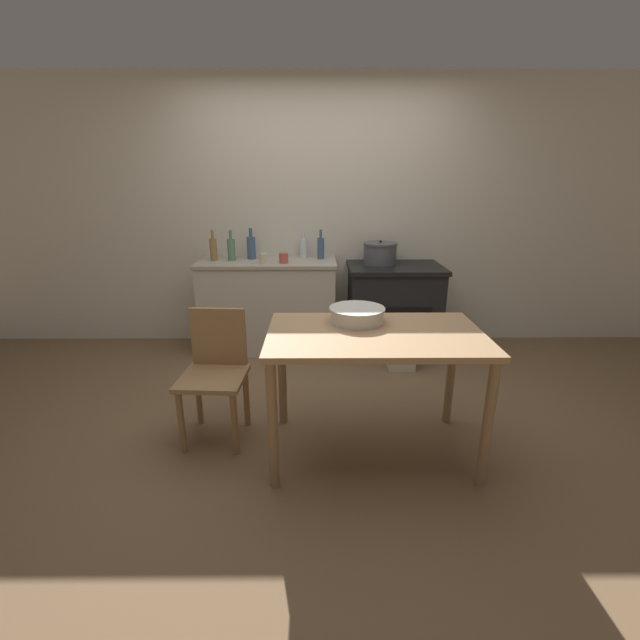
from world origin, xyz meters
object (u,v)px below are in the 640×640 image
mixing_bowl_large (357,314)px  cup_center_right (264,259)px  work_table (375,349)px  bottle_far_left (303,248)px  stove (393,308)px  flour_sack (402,351)px  stock_pot (380,253)px  bottle_mid_left (251,247)px  bottle_center_left (213,249)px  bottle_center (231,249)px  chair (216,370)px  bottle_left (321,248)px  cup_mid_right (284,258)px

mixing_bowl_large → cup_center_right: cup_center_right is taller
work_table → mixing_bowl_large: size_ratio=3.64×
bottle_far_left → stove: bearing=-15.1°
flour_sack → stock_pot: stock_pot is taller
mixing_bowl_large → bottle_mid_left: bottle_mid_left is taller
flour_sack → bottle_center_left: bearing=162.7°
mixing_bowl_large → bottle_center: bottle_center is taller
flour_sack → chair: bearing=-144.6°
stove → flour_sack: 0.54m
work_table → bottle_left: size_ratio=4.44×
stove → flour_sack: bearing=-88.6°
bottle_left → bottle_center: size_ratio=0.99×
flour_sack → stove: bearing=91.4°
stove → cup_mid_right: 1.16m
flour_sack → bottle_center: size_ratio=1.18×
flour_sack → cup_mid_right: bearing=159.4°
bottle_mid_left → bottle_center_left: 0.35m
flour_sack → bottle_mid_left: (-1.38, 0.62, 0.83)m
bottle_mid_left → cup_center_right: size_ratio=3.09×
flour_sack → mixing_bowl_large: bearing=-116.3°
bottle_center → bottle_mid_left: bearing=21.4°
stove → cup_center_right: cup_center_right is taller
flour_sack → bottle_center: bearing=160.6°
bottle_left → stock_pot: bearing=-7.5°
bottle_far_left → bottle_left: 0.19m
stock_pot → bottle_center_left: bottle_center_left is taller
chair → stock_pot: (1.25, 1.55, 0.49)m
chair → bottle_center_left: bottle_center_left is taller
stove → flour_sack: size_ratio=2.67×
bottle_center → mixing_bowl_large: bearing=-56.1°
chair → bottle_far_left: size_ratio=3.36×
flour_sack → mixing_bowl_large: 1.32m
bottle_far_left → cup_mid_right: size_ratio=2.67×
stock_pot → stove: bearing=-29.3°
bottle_mid_left → cup_center_right: 0.30m
bottle_far_left → flour_sack: bearing=-38.7°
work_table → cup_mid_right: 1.74m
bottle_left → cup_mid_right: size_ratio=3.01×
cup_mid_right → bottle_center: bearing=163.2°
bottle_far_left → bottle_center: 0.70m
bottle_mid_left → bottle_center_left: bearing=-166.8°
stock_pot → cup_center_right: bearing=-170.4°
work_table → cup_mid_right: size_ratio=13.38×
stove → bottle_center_left: (-1.71, 0.07, 0.57)m
work_table → chair: bearing=168.1°
work_table → bottle_center_left: 2.20m
stove → cup_mid_right: (-1.04, -0.07, 0.50)m
bottle_mid_left → bottle_center: size_ratio=1.05×
work_table → bottle_far_left: bottle_far_left is taller
bottle_left → bottle_center_left: bearing=-175.2°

